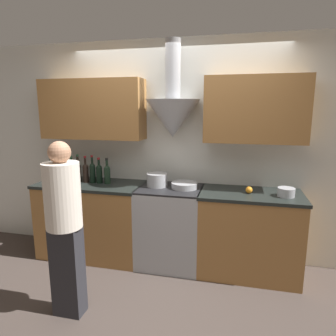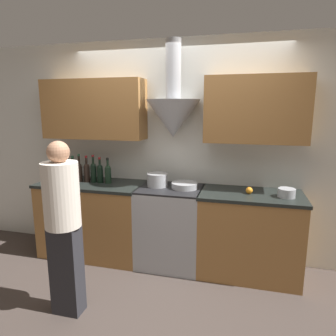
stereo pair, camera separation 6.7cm
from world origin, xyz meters
name	(u,v)px [view 2 (the right image)]	position (x,y,z in m)	size (l,w,h in m)	color
ground_plane	(163,278)	(0.00, 0.00, 0.00)	(12.00, 12.00, 0.00)	#423833
wall_back	(173,138)	(-0.03, 0.60, 1.47)	(8.40, 0.61, 2.60)	silver
counter_left	(93,218)	(-0.99, 0.33, 0.46)	(1.28, 0.62, 0.93)	#9E6B38
counter_right	(249,234)	(0.89, 0.33, 0.46)	(1.09, 0.62, 0.93)	#9E6B38
stove_range	(170,226)	(0.00, 0.34, 0.47)	(0.72, 0.60, 0.93)	#A8AAAF
wine_bottle_0	(53,169)	(-1.54, 0.37, 1.06)	(0.08, 0.08, 0.34)	black
wine_bottle_1	(59,170)	(-1.44, 0.36, 1.06)	(0.08, 0.08, 0.31)	black
wine_bottle_2	(66,170)	(-1.35, 0.37, 1.05)	(0.07, 0.07, 0.33)	black
wine_bottle_3	(73,171)	(-1.25, 0.36, 1.06)	(0.07, 0.07, 0.31)	black
wine_bottle_4	(79,171)	(-1.15, 0.35, 1.06)	(0.07, 0.07, 0.34)	black
wine_bottle_5	(87,171)	(-1.06, 0.36, 1.06)	(0.07, 0.07, 0.32)	black
wine_bottle_6	(94,171)	(-0.97, 0.36, 1.06)	(0.07, 0.07, 0.34)	black
wine_bottle_7	(100,172)	(-0.88, 0.36, 1.05)	(0.07, 0.07, 0.31)	black
wine_bottle_8	(108,173)	(-0.78, 0.36, 1.05)	(0.07, 0.07, 0.31)	black
stock_pot	(157,180)	(-0.16, 0.37, 1.00)	(0.24, 0.24, 0.15)	#A8AAAF
mixing_bowl	(185,185)	(0.16, 0.36, 0.96)	(0.30, 0.30, 0.07)	#A8AAAF
orange_fruit	(249,190)	(0.87, 0.31, 0.96)	(0.07, 0.07, 0.07)	orange
saucepan	(287,193)	(1.23, 0.28, 0.97)	(0.17, 0.17, 0.09)	#A8AAAF
person_foreground_left	(63,221)	(-0.68, -0.73, 0.86)	(0.30, 0.30, 1.56)	#28282D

